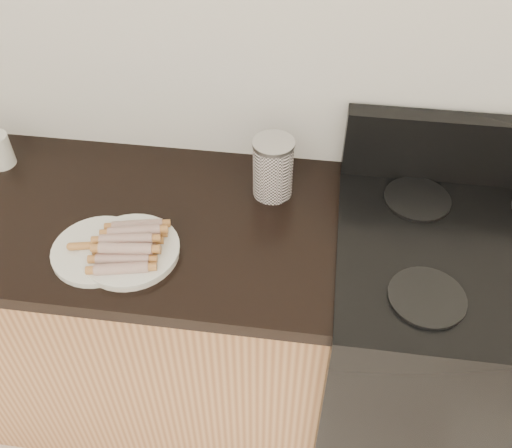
# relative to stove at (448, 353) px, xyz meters

# --- Properties ---
(wall_back) EXTENTS (4.00, 0.04, 2.60)m
(wall_back) POSITION_rel_stove_xyz_m (-0.78, 0.32, 0.84)
(wall_back) COLOR silver
(wall_back) RESTS_ON ground
(stove) EXTENTS (0.76, 0.65, 0.91)m
(stove) POSITION_rel_stove_xyz_m (0.00, 0.00, 0.00)
(stove) COLOR black
(stove) RESTS_ON floor
(stove_panel) EXTENTS (0.76, 0.06, 0.20)m
(stove_panel) POSITION_rel_stove_xyz_m (0.00, 0.28, 0.55)
(stove_panel) COLOR black
(stove_panel) RESTS_ON stove
(burner_near_left) EXTENTS (0.18, 0.18, 0.01)m
(burner_near_left) POSITION_rel_stove_xyz_m (-0.17, -0.17, 0.46)
(burner_near_left) COLOR black
(burner_near_left) RESTS_ON stove
(burner_far_left) EXTENTS (0.18, 0.18, 0.01)m
(burner_far_left) POSITION_rel_stove_xyz_m (-0.17, 0.17, 0.46)
(burner_far_left) COLOR black
(burner_far_left) RESTS_ON stove
(main_plate) EXTENTS (0.30, 0.30, 0.02)m
(main_plate) POSITION_rel_stove_xyz_m (-0.89, -0.12, 0.45)
(main_plate) COLOR white
(main_plate) RESTS_ON counter_slab
(side_plate) EXTENTS (0.24, 0.24, 0.02)m
(side_plate) POSITION_rel_stove_xyz_m (-0.97, -0.12, 0.45)
(side_plate) COLOR white
(side_plate) RESTS_ON counter_slab
(hotdog_pile) EXTENTS (0.13, 0.19, 0.05)m
(hotdog_pile) POSITION_rel_stove_xyz_m (-0.89, -0.12, 0.48)
(hotdog_pile) COLOR #97373A
(hotdog_pile) RESTS_ON main_plate
(plain_sausages) EXTENTS (0.13, 0.05, 0.02)m
(plain_sausages) POSITION_rel_stove_xyz_m (-0.97, -0.12, 0.47)
(plain_sausages) COLOR #AF5F37
(plain_sausages) RESTS_ON side_plate
(canister) EXTENTS (0.11, 0.11, 0.17)m
(canister) POSITION_rel_stove_xyz_m (-0.57, 0.16, 0.53)
(canister) COLOR white
(canister) RESTS_ON counter_slab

